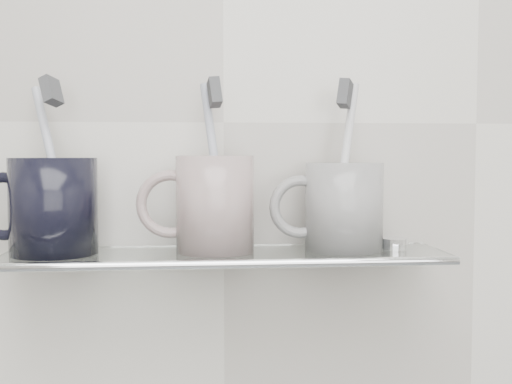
{
  "coord_description": "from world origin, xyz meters",
  "views": [
    {
      "loc": [
        -0.03,
        0.31,
        1.21
      ],
      "look_at": [
        0.03,
        1.04,
        1.17
      ],
      "focal_mm": 45.0,
      "sensor_mm": 36.0,
      "label": 1
    }
  ],
  "objects": [
    {
      "name": "wall_back",
      "position": [
        0.0,
        1.1,
        1.25
      ],
      "size": [
        2.5,
        0.0,
        2.5
      ],
      "primitive_type": "plane",
      "rotation": [
        1.57,
        0.0,
        0.0
      ],
      "color": "beige",
      "rests_on": "ground"
    },
    {
      "name": "shelf_glass",
      "position": [
        0.0,
        1.04,
        1.1
      ],
      "size": [
        0.5,
        0.12,
        0.01
      ],
      "primitive_type": "cube",
      "color": "silver",
      "rests_on": "wall_back"
    },
    {
      "name": "shelf_rail",
      "position": [
        0.0,
        0.98,
        1.1
      ],
      "size": [
        0.5,
        0.01,
        0.01
      ],
      "primitive_type": "cylinder",
      "rotation": [
        0.0,
        1.57,
        0.0
      ],
      "color": "silver",
      "rests_on": "shelf_glass"
    },
    {
      "name": "bracket_left",
      "position": [
        -0.21,
        1.09,
        1.09
      ],
      "size": [
        0.02,
        0.03,
        0.02
      ],
      "primitive_type": "cylinder",
      "rotation": [
        1.57,
        0.0,
        0.0
      ],
      "color": "silver",
      "rests_on": "wall_back"
    },
    {
      "name": "bracket_right",
      "position": [
        0.21,
        1.09,
        1.09
      ],
      "size": [
        0.02,
        0.03,
        0.02
      ],
      "primitive_type": "cylinder",
      "rotation": [
        1.57,
        0.0,
        0.0
      ],
      "color": "silver",
      "rests_on": "wall_back"
    },
    {
      "name": "mug_left",
      "position": [
        -0.19,
        1.04,
        1.15
      ],
      "size": [
        0.11,
        0.11,
        0.11
      ],
      "primitive_type": "cylinder",
      "rotation": [
        0.0,
        0.0,
        0.15
      ],
      "color": "black",
      "rests_on": "shelf_glass"
    },
    {
      "name": "mug_left_handle",
      "position": [
        -0.25,
        1.04,
        1.15
      ],
      "size": [
        0.08,
        0.01,
        0.08
      ],
      "primitive_type": "torus",
      "rotation": [
        1.57,
        0.0,
        0.0
      ],
      "color": "black",
      "rests_on": "mug_left"
    },
    {
      "name": "toothbrush_left",
      "position": [
        -0.19,
        1.04,
        1.2
      ],
      "size": [
        0.06,
        0.08,
        0.18
      ],
      "primitive_type": "cylinder",
      "rotation": [
        -0.22,
        -0.38,
        -0.37
      ],
      "color": "#A1A8BB",
      "rests_on": "mug_left"
    },
    {
      "name": "bristles_left",
      "position": [
        -0.19,
        1.04,
        1.28
      ],
      "size": [
        0.03,
        0.03,
        0.04
      ],
      "primitive_type": "cube",
      "rotation": [
        -0.22,
        -0.38,
        -0.37
      ],
      "color": "#3C3D40",
      "rests_on": "toothbrush_left"
    },
    {
      "name": "mug_center",
      "position": [
        -0.01,
        1.04,
        1.15
      ],
      "size": [
        0.12,
        0.12,
        0.11
      ],
      "primitive_type": "cylinder",
      "rotation": [
        0.0,
        0.0,
        -0.43
      ],
      "color": "white",
      "rests_on": "shelf_glass"
    },
    {
      "name": "mug_center_handle",
      "position": [
        -0.06,
        1.04,
        1.15
      ],
      "size": [
        0.08,
        0.01,
        0.08
      ],
      "primitive_type": "torus",
      "rotation": [
        1.57,
        0.0,
        0.0
      ],
      "color": "white",
      "rests_on": "mug_center"
    },
    {
      "name": "toothbrush_center",
      "position": [
        -0.01,
        1.04,
        1.2
      ],
      "size": [
        0.03,
        0.06,
        0.19
      ],
      "primitive_type": "cylinder",
      "rotation": [
        -0.26,
        -0.09,
        0.14
      ],
      "color": "#8A94AB",
      "rests_on": "mug_center"
    },
    {
      "name": "bristles_center",
      "position": [
        -0.01,
        1.04,
        1.28
      ],
      "size": [
        0.02,
        0.03,
        0.04
      ],
      "primitive_type": "cube",
      "rotation": [
        -0.26,
        -0.09,
        0.14
      ],
      "color": "#3C3D40",
      "rests_on": "toothbrush_center"
    },
    {
      "name": "mug_right",
      "position": [
        0.14,
        1.04,
        1.15
      ],
      "size": [
        0.09,
        0.09,
        0.1
      ],
      "primitive_type": "cylinder",
      "rotation": [
        0.0,
        0.0,
        -0.03
      ],
      "color": "silver",
      "rests_on": "shelf_glass"
    },
    {
      "name": "mug_right_handle",
      "position": [
        0.09,
        1.04,
        1.15
      ],
      "size": [
        0.07,
        0.01,
        0.07
      ],
      "primitive_type": "torus",
      "rotation": [
        1.57,
        0.0,
        0.0
      ],
      "color": "silver",
      "rests_on": "mug_right"
    },
    {
      "name": "toothbrush_right",
      "position": [
        0.14,
        1.04,
        1.2
      ],
      "size": [
        0.04,
        0.04,
        0.19
      ],
      "primitive_type": "cylinder",
      "rotation": [
        -0.22,
        0.08,
        -0.46
      ],
      "color": "silver",
      "rests_on": "mug_right"
    },
    {
      "name": "bristles_right",
      "position": [
        0.14,
        1.04,
        1.28
      ],
      "size": [
        0.02,
        0.03,
        0.03
      ],
      "primitive_type": "cube",
      "rotation": [
        -0.22,
        0.08,
        -0.46
      ],
      "color": "#3C3D40",
      "rests_on": "toothbrush_right"
    },
    {
      "name": "chrome_cap",
      "position": [
        0.2,
        1.04,
        1.11
      ],
      "size": [
        0.03,
        0.03,
        0.01
      ],
      "primitive_type": "cylinder",
      "color": "silver",
      "rests_on": "shelf_glass"
    }
  ]
}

